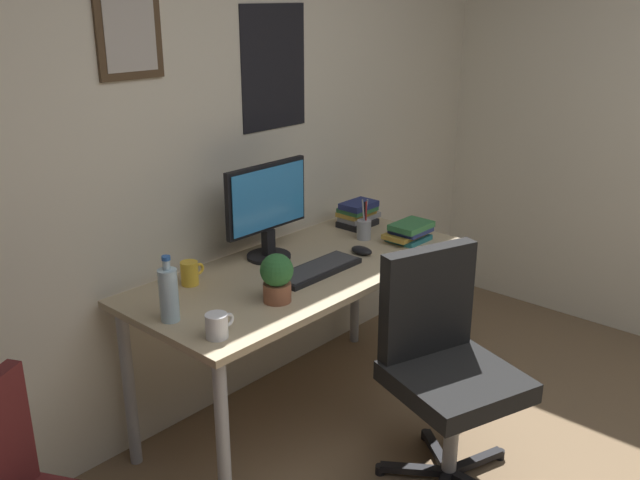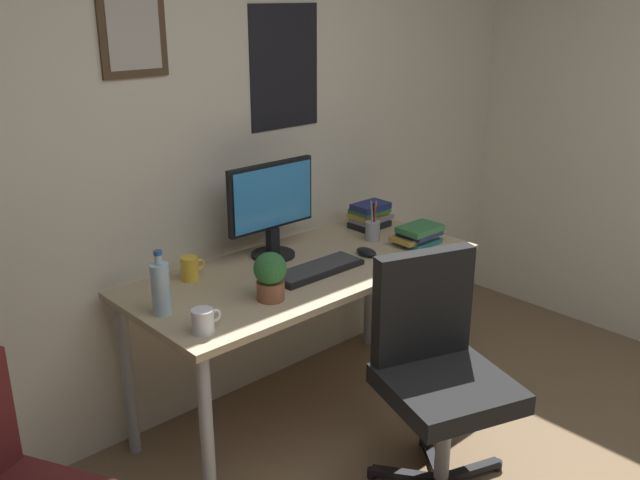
% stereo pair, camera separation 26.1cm
% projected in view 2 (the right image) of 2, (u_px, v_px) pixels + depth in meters
% --- Properties ---
extents(wall_back, '(4.40, 0.10, 2.60)m').
position_uv_depth(wall_back, '(200.00, 135.00, 3.03)').
color(wall_back, beige).
rests_on(wall_back, ground_plane).
extents(desk, '(1.59, 0.71, 0.75)m').
position_uv_depth(desk, '(305.00, 284.00, 3.08)').
color(desk, tan).
rests_on(desk, ground_plane).
extents(office_chair, '(0.59, 0.60, 0.95)m').
position_uv_depth(office_chair, '(437.00, 363.00, 2.70)').
color(office_chair, black).
rests_on(office_chair, ground_plane).
extents(monitor, '(0.46, 0.20, 0.43)m').
position_uv_depth(monitor, '(272.00, 206.00, 3.09)').
color(monitor, black).
rests_on(monitor, desk).
extents(keyboard, '(0.43, 0.15, 0.03)m').
position_uv_depth(keyboard, '(317.00, 269.00, 2.98)').
color(keyboard, black).
rests_on(keyboard, desk).
extents(computer_mouse, '(0.06, 0.11, 0.04)m').
position_uv_depth(computer_mouse, '(366.00, 252.00, 3.17)').
color(computer_mouse, black).
rests_on(computer_mouse, desk).
extents(water_bottle, '(0.07, 0.07, 0.25)m').
position_uv_depth(water_bottle, '(161.00, 288.00, 2.56)').
color(water_bottle, silver).
rests_on(water_bottle, desk).
extents(coffee_mug_near, '(0.12, 0.08, 0.09)m').
position_uv_depth(coffee_mug_near, '(203.00, 321.00, 2.44)').
color(coffee_mug_near, white).
rests_on(coffee_mug_near, desk).
extents(coffee_mug_far, '(0.11, 0.07, 0.10)m').
position_uv_depth(coffee_mug_far, '(190.00, 268.00, 2.89)').
color(coffee_mug_far, yellow).
rests_on(coffee_mug_far, desk).
extents(potted_plant, '(0.13, 0.13, 0.20)m').
position_uv_depth(potted_plant, '(270.00, 275.00, 2.69)').
color(potted_plant, brown).
rests_on(potted_plant, desk).
extents(pen_cup, '(0.07, 0.07, 0.20)m').
position_uv_depth(pen_cup, '(373.00, 230.00, 3.35)').
color(pen_cup, '#9EA0A5').
rests_on(pen_cup, desk).
extents(book_stack_left, '(0.22, 0.17, 0.10)m').
position_uv_depth(book_stack_left, '(418.00, 235.00, 3.30)').
color(book_stack_left, '#26727A').
rests_on(book_stack_left, desk).
extents(book_stack_right, '(0.22, 0.14, 0.13)m').
position_uv_depth(book_stack_right, '(370.00, 215.00, 3.55)').
color(book_stack_right, black).
rests_on(book_stack_right, desk).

